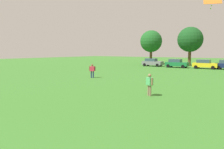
% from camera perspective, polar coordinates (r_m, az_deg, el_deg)
% --- Properties ---
extents(ground_plane, '(160.00, 160.00, 0.00)m').
position_cam_1_polar(ground_plane, '(30.70, 17.96, -0.33)').
color(ground_plane, '#387528').
extents(adult_bystander, '(0.67, 0.54, 1.63)m').
position_cam_1_polar(adult_bystander, '(16.38, 9.65, -2.11)').
color(adult_bystander, '#8C7259').
rests_on(adult_bystander, ground).
extents(bystander_near_trees, '(0.72, 0.53, 1.69)m').
position_cam_1_polar(bystander_near_trees, '(27.09, -5.11, 1.26)').
color(bystander_near_trees, navy).
rests_on(bystander_near_trees, ground).
extents(kite, '(1.42, 0.99, 1.15)m').
position_cam_1_polar(kite, '(19.34, 24.46, 17.13)').
color(kite, orange).
extents(parked_car_gray_0, '(4.30, 2.02, 1.68)m').
position_cam_1_polar(parked_car_gray_0, '(48.10, 10.32, 3.13)').
color(parked_car_gray_0, slate).
rests_on(parked_car_gray_0, ground).
extents(parked_car_green_1, '(4.30, 2.02, 1.68)m').
position_cam_1_polar(parked_car_green_1, '(45.33, 16.30, 2.80)').
color(parked_car_green_1, '#196B38').
rests_on(parked_car_green_1, ground).
extents(parked_car_yellow_2, '(4.30, 2.02, 1.68)m').
position_cam_1_polar(parked_car_yellow_2, '(44.08, 22.83, 2.48)').
color(parked_car_yellow_2, yellow).
rests_on(parked_car_yellow_2, ground).
extents(tree_far_left, '(5.31, 5.31, 8.28)m').
position_cam_1_polar(tree_far_left, '(55.52, 10.05, 8.40)').
color(tree_far_left, brown).
rests_on(tree_far_left, ground).
extents(tree_left, '(5.46, 5.46, 8.51)m').
position_cam_1_polar(tree_left, '(51.81, 19.50, 8.49)').
color(tree_left, brown).
rests_on(tree_left, ground).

